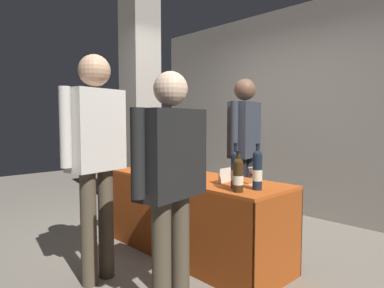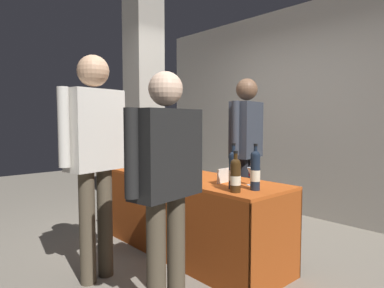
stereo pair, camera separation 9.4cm
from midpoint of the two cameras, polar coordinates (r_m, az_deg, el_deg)
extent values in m
plane|color=gray|center=(3.32, -0.85, -18.05)|extent=(12.00, 12.00, 0.00)
cube|color=#9E998E|center=(4.67, 17.52, 5.35)|extent=(5.17, 0.12, 2.74)
cube|color=gray|center=(4.69, -9.34, 7.99)|extent=(0.41, 0.41, 3.15)
cube|color=#B74C19|center=(3.12, -0.86, -5.73)|extent=(1.87, 0.64, 0.02)
cube|color=#963E14|center=(3.01, -5.40, -13.30)|extent=(1.87, 0.01, 0.71)
cube|color=#963E14|center=(3.42, 3.11, -11.15)|extent=(1.87, 0.01, 0.71)
cube|color=#963E14|center=(3.92, -10.24, -9.24)|extent=(0.01, 0.64, 0.71)
cube|color=#963E14|center=(2.63, 13.56, -15.98)|extent=(0.01, 0.64, 0.71)
cylinder|color=black|center=(3.36, -1.77, -2.95)|extent=(0.08, 0.08, 0.22)
sphere|color=black|center=(3.35, -1.77, -1.11)|extent=(0.08, 0.08, 0.08)
cylinder|color=black|center=(3.34, -1.77, -0.52)|extent=(0.03, 0.03, 0.07)
cylinder|color=black|center=(3.34, -1.78, 0.22)|extent=(0.04, 0.04, 0.02)
cylinder|color=beige|center=(3.36, -1.77, -3.25)|extent=(0.08, 0.08, 0.07)
cylinder|color=#38230F|center=(2.46, 6.73, -5.70)|extent=(0.08, 0.08, 0.21)
sphere|color=#38230F|center=(2.44, 6.75, -3.31)|extent=(0.07, 0.07, 0.07)
cylinder|color=#38230F|center=(2.44, 6.75, -2.43)|extent=(0.03, 0.03, 0.08)
cylinder|color=black|center=(2.43, 6.76, -1.34)|extent=(0.03, 0.03, 0.02)
cylinder|color=beige|center=(2.46, 6.72, -6.08)|extent=(0.08, 0.08, 0.07)
cylinder|color=black|center=(3.78, -7.41, -2.28)|extent=(0.08, 0.08, 0.21)
sphere|color=black|center=(3.77, -7.43, -0.73)|extent=(0.07, 0.07, 0.07)
cylinder|color=black|center=(3.76, -7.43, -0.17)|extent=(0.03, 0.03, 0.07)
cylinder|color=black|center=(3.76, -7.44, 0.52)|extent=(0.03, 0.03, 0.02)
cylinder|color=beige|center=(3.78, -7.41, -2.53)|extent=(0.08, 0.08, 0.07)
cylinder|color=#192333|center=(2.55, 9.97, -4.77)|extent=(0.07, 0.07, 0.26)
sphere|color=#192333|center=(2.54, 10.00, -1.87)|extent=(0.07, 0.07, 0.07)
cylinder|color=#192333|center=(2.53, 10.01, -1.10)|extent=(0.03, 0.03, 0.07)
cylinder|color=black|center=(2.53, 10.03, -0.12)|extent=(0.03, 0.03, 0.02)
cylinder|color=beige|center=(2.56, 9.96, -5.23)|extent=(0.07, 0.07, 0.08)
cylinder|color=#192333|center=(2.57, 6.32, -4.78)|extent=(0.07, 0.07, 0.25)
sphere|color=#192333|center=(2.56, 6.34, -2.02)|extent=(0.07, 0.07, 0.07)
cylinder|color=#192333|center=(2.55, 6.35, -1.12)|extent=(0.03, 0.03, 0.08)
cylinder|color=black|center=(2.55, 6.36, -0.01)|extent=(0.03, 0.03, 0.02)
cylinder|color=beige|center=(2.58, 6.32, -5.22)|extent=(0.07, 0.07, 0.08)
cylinder|color=black|center=(2.87, 0.04, -3.80)|extent=(0.07, 0.07, 0.25)
sphere|color=black|center=(2.85, 0.04, -1.28)|extent=(0.07, 0.07, 0.07)
cylinder|color=black|center=(2.85, 0.04, -0.38)|extent=(0.03, 0.03, 0.09)
cylinder|color=maroon|center=(2.85, 0.04, 0.70)|extent=(0.03, 0.03, 0.02)
cylinder|color=beige|center=(2.87, 0.04, -4.20)|extent=(0.07, 0.07, 0.08)
cylinder|color=silver|center=(3.44, -9.30, -4.63)|extent=(0.06, 0.06, 0.00)
cylinder|color=silver|center=(3.43, -9.31, -3.98)|extent=(0.01, 0.01, 0.08)
cone|color=silver|center=(3.42, -9.33, -2.79)|extent=(0.06, 0.06, 0.07)
cylinder|color=#590C19|center=(3.43, -9.32, -3.10)|extent=(0.03, 0.03, 0.02)
cylinder|color=silver|center=(2.76, 9.16, -6.80)|extent=(0.06, 0.06, 0.00)
cylinder|color=silver|center=(2.75, 9.17, -6.11)|extent=(0.01, 0.01, 0.06)
cone|color=silver|center=(2.74, 9.19, -4.70)|extent=(0.07, 0.07, 0.07)
cylinder|color=#590C19|center=(2.74, 9.18, -5.12)|extent=(0.04, 0.04, 0.02)
cylinder|color=slate|center=(3.46, -6.57, -2.98)|extent=(0.10, 0.10, 0.19)
cylinder|color=#38722D|center=(3.44, -6.51, -0.81)|extent=(0.01, 0.02, 0.26)
ellipsoid|color=pink|center=(3.43, -6.63, 1.37)|extent=(0.03, 0.03, 0.05)
cylinder|color=#38722D|center=(3.43, -6.89, -1.40)|extent=(0.02, 0.01, 0.20)
ellipsoid|color=#E05B1E|center=(3.43, -6.93, 0.24)|extent=(0.03, 0.03, 0.05)
cylinder|color=#38722D|center=(3.47, -6.74, -0.56)|extent=(0.06, 0.06, 0.28)
ellipsoid|color=red|center=(3.45, -6.17, 1.84)|extent=(0.03, 0.03, 0.05)
cylinder|color=#38722D|center=(3.47, -6.93, -0.83)|extent=(0.05, 0.02, 0.26)
ellipsoid|color=gold|center=(3.44, -6.81, 1.28)|extent=(0.03, 0.03, 0.05)
cylinder|color=#38722D|center=(3.44, -6.17, -1.43)|extent=(0.03, 0.01, 0.19)
ellipsoid|color=red|center=(3.42, -6.03, 0.15)|extent=(0.03, 0.03, 0.05)
cube|color=silver|center=(2.82, 4.69, -5.31)|extent=(0.02, 0.17, 0.12)
cylinder|color=black|center=(3.86, 8.56, -8.36)|extent=(0.12, 0.12, 0.85)
cylinder|color=black|center=(3.71, 7.50, -8.84)|extent=(0.12, 0.12, 0.85)
cube|color=#2D333D|center=(3.69, 8.15, 2.41)|extent=(0.30, 0.46, 0.60)
sphere|color=brown|center=(3.71, 8.22, 9.12)|extent=(0.23, 0.23, 0.23)
cylinder|color=#2D333D|center=(3.93, 9.72, 2.84)|extent=(0.08, 0.08, 0.55)
cylinder|color=#2D333D|center=(3.46, 6.39, 2.71)|extent=(0.08, 0.08, 0.55)
cylinder|color=#4C4233|center=(2.19, -6.48, -19.24)|extent=(0.12, 0.12, 0.77)
cylinder|color=#4C4233|center=(2.32, -3.20, -17.85)|extent=(0.12, 0.12, 0.77)
cube|color=black|center=(2.09, -4.90, -1.57)|extent=(0.29, 0.51, 0.55)
sphere|color=beige|center=(2.09, -4.96, 9.30)|extent=(0.21, 0.21, 0.21)
cylinder|color=black|center=(1.88, -10.59, -1.58)|extent=(0.08, 0.08, 0.50)
cylinder|color=black|center=(2.31, -0.26, -0.47)|extent=(0.08, 0.08, 0.50)
cylinder|color=#4C4233|center=(2.74, -18.06, -13.48)|extent=(0.12, 0.12, 0.87)
cylinder|color=#4C4233|center=(2.84, -15.30, -12.80)|extent=(0.12, 0.12, 0.87)
cube|color=beige|center=(2.67, -16.98, 2.28)|extent=(0.29, 0.46, 0.62)
sphere|color=tan|center=(2.69, -17.18, 11.80)|extent=(0.24, 0.24, 0.24)
cylinder|color=beige|center=(2.52, -21.66, 2.63)|extent=(0.08, 0.08, 0.57)
cylinder|color=beige|center=(2.83, -12.85, 2.95)|extent=(0.08, 0.08, 0.57)
camera|label=1|loc=(0.05, -90.87, -0.06)|focal=31.51mm
camera|label=2|loc=(0.05, 89.13, 0.06)|focal=31.51mm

